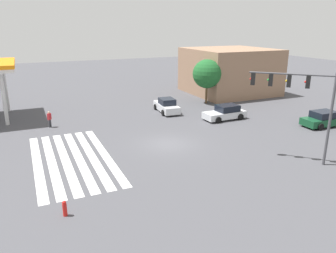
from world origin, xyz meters
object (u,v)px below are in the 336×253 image
at_px(traffic_signal_mast, 300,94).
at_px(car_0, 324,119).
at_px(car_2, 167,106).
at_px(fire_hydrant, 65,208).
at_px(pedestrian, 49,119).
at_px(car_1, 225,113).
at_px(tree_corner_a, 207,74).

height_order(traffic_signal_mast, car_0, traffic_signal_mast).
relative_size(car_2, fire_hydrant, 5.37).
bearing_deg(pedestrian, car_0, 23.08).
xyz_separation_m(car_1, car_2, (-5.15, -4.36, 0.02)).
distance_m(traffic_signal_mast, car_1, 11.98).
bearing_deg(car_2, tree_corner_a, -67.59).
distance_m(car_1, fire_hydrant, 21.19).
bearing_deg(car_0, pedestrian, 159.01).
bearing_deg(traffic_signal_mast, tree_corner_a, -56.11).
relative_size(car_0, car_2, 1.00).
relative_size(car_0, tree_corner_a, 0.85).
bearing_deg(fire_hydrant, traffic_signal_mast, 92.68).
relative_size(car_2, pedestrian, 2.96).
bearing_deg(fire_hydrant, pedestrian, 177.44).
bearing_deg(tree_corner_a, car_2, -72.16).
xyz_separation_m(traffic_signal_mast, pedestrian, (-15.56, -15.19, -4.01)).
height_order(traffic_signal_mast, car_1, traffic_signal_mast).
height_order(car_2, pedestrian, car_2).
bearing_deg(car_2, fire_hydrant, 146.72).
bearing_deg(tree_corner_a, traffic_signal_mast, -11.11).
height_order(car_0, pedestrian, pedestrian).
distance_m(car_0, tree_corner_a, 14.47).
xyz_separation_m(pedestrian, fire_hydrant, (16.31, -0.73, -0.43)).
distance_m(car_0, car_2, 16.12).
bearing_deg(traffic_signal_mast, car_0, -105.08).
bearing_deg(car_1, car_2, -51.43).
xyz_separation_m(traffic_signal_mast, car_1, (-11.10, 1.66, -4.19)).
height_order(car_1, fire_hydrant, car_1).
relative_size(traffic_signal_mast, car_0, 1.40).
bearing_deg(tree_corner_a, car_1, -15.08).
distance_m(traffic_signal_mast, pedestrian, 22.11).
distance_m(car_1, tree_corner_a, 8.00).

